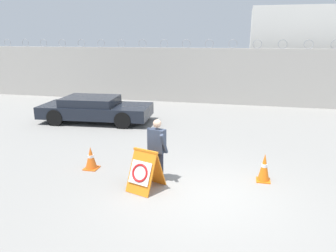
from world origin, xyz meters
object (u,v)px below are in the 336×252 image
(traffic_cone_near, at_px, (264,168))
(traffic_cone_mid, at_px, (91,158))
(parked_car_front_coupe, at_px, (95,109))
(barricade_sign, at_px, (145,170))
(security_guard, at_px, (157,148))

(traffic_cone_near, xyz_separation_m, traffic_cone_mid, (-4.73, -0.27, -0.05))
(traffic_cone_near, xyz_separation_m, parked_car_front_coupe, (-6.94, 4.70, 0.21))
(traffic_cone_mid, relative_size, parked_car_front_coupe, 0.13)
(barricade_sign, xyz_separation_m, traffic_cone_mid, (-1.86, 0.89, -0.18))
(traffic_cone_near, bearing_deg, parked_car_front_coupe, 145.89)
(security_guard, distance_m, parked_car_front_coupe, 6.79)
(security_guard, distance_m, traffic_cone_near, 2.81)
(barricade_sign, height_order, traffic_cone_near, barricade_sign)
(barricade_sign, distance_m, traffic_cone_near, 3.09)
(traffic_cone_mid, distance_m, parked_car_front_coupe, 5.45)
(traffic_cone_mid, bearing_deg, security_guard, -8.92)
(barricade_sign, distance_m, parked_car_front_coupe, 7.14)
(parked_car_front_coupe, bearing_deg, security_guard, -55.57)
(security_guard, height_order, traffic_cone_mid, security_guard)
(traffic_cone_mid, bearing_deg, parked_car_front_coupe, 114.01)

